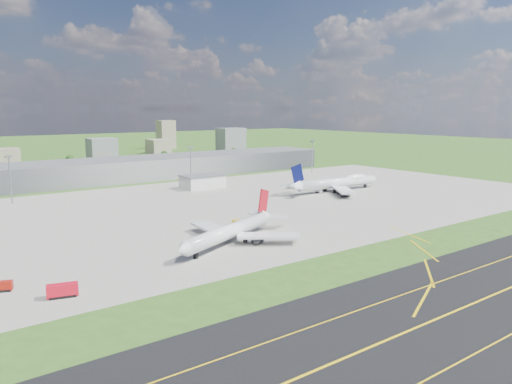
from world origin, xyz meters
TOP-DOWN VIEW (x-y plane):
  - ground at (0.00, 150.00)m, footprint 1400.00×1400.00m
  - apron at (10.00, 40.00)m, footprint 360.00×190.00m
  - terminal at (0.00, 165.00)m, footprint 300.00×42.00m
  - ops_building at (10.00, 100.00)m, footprint 26.00×16.00m
  - mast_west at (-100.00, 115.00)m, footprint 3.50×2.00m
  - mast_center at (10.00, 115.00)m, footprint 3.50×2.00m
  - mast_east at (120.00, 115.00)m, footprint 3.50×2.00m
  - airliner_red_twin at (-49.85, -22.44)m, footprint 60.93×45.93m
  - airliner_blue_quad at (70.24, 38.92)m, footprint 72.96×57.17m
  - fire_truck at (-117.68, -40.89)m, footprint 8.65×5.05m
  - crash_tender at (-129.91, -26.40)m, footprint 5.83×4.16m
  - tug_yellow at (-31.04, 2.54)m, footprint 4.52×3.94m
  - van_white_near at (56.67, 41.25)m, footprint 2.54×4.81m
  - van_white_far at (100.20, 52.21)m, footprint 4.23×2.16m
  - bldg_cw at (-60.00, 340.00)m, footprint 20.00×18.00m
  - bldg_c at (20.00, 310.00)m, footprint 26.00×20.00m
  - bldg_ce at (100.00, 350.00)m, footprint 22.00×24.00m
  - bldg_e at (180.00, 320.00)m, footprint 30.00×22.00m
  - bldg_tall_e at (140.00, 410.00)m, footprint 20.00×18.00m
  - tree_c at (-20.00, 280.00)m, footprint 8.10×8.10m
  - tree_e at (70.00, 275.00)m, footprint 7.65×7.65m
  - tree_far_e at (160.00, 285.00)m, footprint 6.30×6.30m

SIDE VIEW (x-z plane):
  - ground at x=0.00m, z-range 0.00..0.00m
  - apron at x=10.00m, z-range 0.00..0.08m
  - tug_yellow at x=-31.04m, z-range 0.03..1.95m
  - van_white_far at x=100.20m, z-range 0.02..2.22m
  - van_white_near at x=56.67m, z-range 0.02..2.40m
  - crash_tender at x=-129.91m, z-range 0.01..2.85m
  - fire_truck at x=-117.68m, z-range -0.01..3.60m
  - ops_building at x=10.00m, z-range 0.00..8.00m
  - tree_far_e at x=160.00m, z-range 0.68..8.38m
  - airliner_red_twin at x=-49.85m, z-range -4.14..13.56m
  - airliner_blue_quad at x=70.24m, z-range -4.23..14.82m
  - tree_e at x=70.00m, z-range 0.84..10.19m
  - tree_c at x=-20.00m, z-range 0.89..10.79m
  - bldg_cw at x=-60.00m, z-range 0.00..14.00m
  - terminal at x=0.00m, z-range 0.00..15.00m
  - bldg_ce at x=100.00m, z-range 0.00..16.00m
  - bldg_c at x=20.00m, z-range 0.00..22.00m
  - bldg_e at x=180.00m, z-range 0.00..28.00m
  - mast_west at x=-100.00m, z-range 4.76..30.66m
  - mast_center at x=10.00m, z-range 4.76..30.66m
  - mast_east at x=120.00m, z-range 4.76..30.66m
  - bldg_tall_e at x=140.00m, z-range 0.00..36.00m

